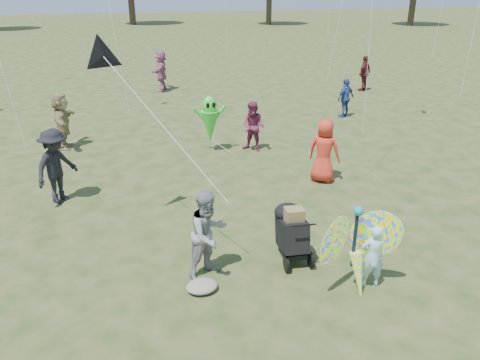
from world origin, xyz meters
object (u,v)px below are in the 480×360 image
crowd_b (56,166)px  crowd_h (365,73)px  crowd_d (62,121)px  adult_man (209,234)px  crowd_c (345,98)px  crowd_j (161,71)px  butterfly_kite (357,249)px  crowd_e (253,127)px  jogging_stroller (291,230)px  alien_kite (210,121)px  crowd_a (324,151)px  child_girl (373,256)px

crowd_b → crowd_h: (13.39, 8.96, -0.07)m
crowd_d → adult_man: bearing=-152.9°
crowd_c → crowd_j: bearing=-71.7°
crowd_c → butterfly_kite: 11.33m
crowd_d → crowd_e: crowd_d is taller
crowd_h → jogging_stroller: (-9.09, -12.87, -0.22)m
crowd_e → butterfly_kite: bearing=-52.2°
crowd_b → alien_kite: bearing=-18.2°
adult_man → jogging_stroller: 1.61m
adult_man → crowd_e: (2.85, 6.17, -0.05)m
crowd_c → crowd_d: crowd_d is taller
crowd_a → crowd_e: 3.00m
crowd_c → crowd_h: size_ratio=0.90×
adult_man → crowd_a: crowd_a is taller
jogging_stroller → crowd_d: bearing=125.5°
adult_man → crowd_h: bearing=21.5°
crowd_a → crowd_e: crowd_a is taller
crowd_b → crowd_e: bearing=-26.9°
crowd_c → crowd_j: (-6.12, 6.89, 0.21)m
crowd_h → butterfly_kite: bearing=27.4°
crowd_e → jogging_stroller: (-1.26, -6.08, -0.15)m
crowd_e → alien_kite: size_ratio=0.88×
child_girl → butterfly_kite: (-0.34, -0.03, 0.21)m
crowd_c → crowd_j: 9.22m
alien_kite → crowd_c: bearing=22.4°
crowd_a → jogging_stroller: size_ratio=1.53×
crowd_h → crowd_j: bearing=-48.7°
crowd_c → alien_kite: 6.41m
crowd_d → crowd_h: crowd_d is taller
adult_man → crowd_c: 11.63m
alien_kite → jogging_stroller: bearing=-89.6°
child_girl → crowd_e: 7.29m
crowd_b → adult_man: bearing=-104.1°
child_girl → crowd_b: bearing=-31.9°
adult_man → crowd_e: size_ratio=1.07×
crowd_c → crowd_e: bearing=7.3°
crowd_d → crowd_e: (5.62, -1.96, -0.11)m
child_girl → crowd_c: (4.90, 10.02, 0.17)m
child_girl → crowd_b: size_ratio=0.64×
crowd_d → alien_kite: crowd_d is taller
jogging_stroller → crowd_b: bearing=144.8°
crowd_d → butterfly_kite: crowd_d is taller
crowd_a → alien_kite: 3.88m
alien_kite → crowd_h: bearing=35.4°
child_girl → adult_man: bearing=-11.3°
child_girl → alien_kite: (-1.03, 7.58, 0.39)m
crowd_b → crowd_e: 5.97m
crowd_b → jogging_stroller: size_ratio=1.65×
adult_man → crowd_h: 16.79m
crowd_b → crowd_h: crowd_b is taller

